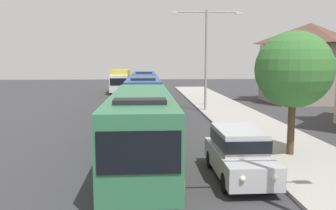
% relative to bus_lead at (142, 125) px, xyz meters
% --- Properties ---
extents(bus_lead, '(2.58, 11.46, 3.21)m').
position_rel_bus_lead_xyz_m(bus_lead, '(0.00, 0.00, 0.00)').
color(bus_lead, '#33724C').
rests_on(bus_lead, ground_plane).
extents(bus_second_in_line, '(2.58, 11.61, 3.21)m').
position_rel_bus_lead_xyz_m(bus_second_in_line, '(0.00, 13.29, 0.00)').
color(bus_second_in_line, '#284C8C').
rests_on(bus_second_in_line, ground_plane).
extents(bus_middle, '(2.58, 11.07, 3.21)m').
position_rel_bus_lead_xyz_m(bus_middle, '(-0.00, 25.69, -0.00)').
color(bus_middle, '#284C8C').
rests_on(bus_middle, ground_plane).
extents(white_suv, '(1.86, 4.71, 1.90)m').
position_rel_bus_lead_xyz_m(white_suv, '(3.70, -2.20, -0.66)').
color(white_suv, '#B7B7BC').
rests_on(white_suv, ground_plane).
extents(box_truck_oncoming, '(2.35, 7.39, 3.15)m').
position_rel_bus_lead_xyz_m(box_truck_oncoming, '(-3.30, 33.07, 0.01)').
color(box_truck_oncoming, white).
rests_on(box_truck_oncoming, ground_plane).
extents(streetlamp_mid, '(6.10, 0.28, 8.57)m').
position_rel_bus_lead_xyz_m(streetlamp_mid, '(5.40, 15.10, 3.70)').
color(streetlamp_mid, gray).
rests_on(streetlamp_mid, sidewalk).
extents(roadside_tree, '(3.47, 3.47, 5.65)m').
position_rel_bus_lead_xyz_m(roadside_tree, '(6.86, 0.46, 2.36)').
color(roadside_tree, '#4C3823').
rests_on(roadside_tree, sidewalk).
extents(house_distant_gabled, '(8.77, 7.50, 8.33)m').
position_rel_bus_lead_xyz_m(house_distant_gabled, '(17.42, 21.03, 2.55)').
color(house_distant_gabled, gray).
rests_on(house_distant_gabled, ground_plane).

